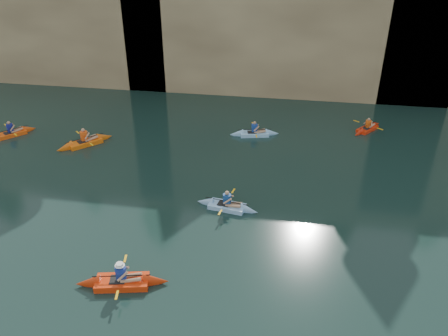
% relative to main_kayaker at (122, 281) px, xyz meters
% --- Properties ---
extents(ground, '(160.00, 160.00, 0.00)m').
position_rel_main_kayaker_xyz_m(ground, '(2.57, -0.59, -0.17)').
color(ground, black).
rests_on(ground, ground).
extents(cliff_slab_west, '(26.00, 2.40, 10.56)m').
position_rel_main_kayaker_xyz_m(cliff_slab_west, '(-17.43, 22.01, 5.11)').
color(cliff_slab_west, tan).
rests_on(cliff_slab_west, ground).
extents(cliff_slab_center, '(24.00, 2.40, 11.40)m').
position_rel_main_kayaker_xyz_m(cliff_slab_center, '(4.57, 22.01, 5.53)').
color(cliff_slab_center, tan).
rests_on(cliff_slab_center, ground).
extents(sea_cave_west, '(4.50, 1.00, 4.00)m').
position_rel_main_kayaker_xyz_m(sea_cave_west, '(-15.43, 21.36, 1.83)').
color(sea_cave_west, black).
rests_on(sea_cave_west, ground).
extents(sea_cave_center, '(3.50, 1.00, 3.20)m').
position_rel_main_kayaker_xyz_m(sea_cave_center, '(-1.43, 21.36, 1.43)').
color(sea_cave_center, black).
rests_on(sea_cave_center, ground).
extents(sea_cave_east, '(5.00, 1.00, 4.50)m').
position_rel_main_kayaker_xyz_m(sea_cave_east, '(12.57, 21.36, 2.08)').
color(sea_cave_east, black).
rests_on(sea_cave_east, ground).
extents(main_kayaker, '(3.45, 2.26, 1.25)m').
position_rel_main_kayaker_xyz_m(main_kayaker, '(0.00, 0.00, 0.00)').
color(main_kayaker, red).
rests_on(main_kayaker, ground).
extents(kayaker_orange, '(2.93, 3.07, 1.32)m').
position_rel_main_kayaker_xyz_m(kayaker_orange, '(-6.51, 10.79, -0.01)').
color(kayaker_orange, orange).
rests_on(kayaker_orange, ground).
extents(kayaker_ltblue_near, '(3.03, 2.29, 1.17)m').
position_rel_main_kayaker_xyz_m(kayaker_ltblue_near, '(2.95, 5.51, -0.02)').
color(kayaker_ltblue_near, '#90C1F1').
rests_on(kayaker_ltblue_near, ground).
extents(kayaker_red_far, '(2.27, 2.66, 1.05)m').
position_rel_main_kayaker_xyz_m(kayaker_red_far, '(10.39, 15.80, -0.04)').
color(kayaker_red_far, red).
rests_on(kayaker_red_far, ground).
extents(kayaker_ltblue_mid, '(3.17, 2.29, 1.18)m').
position_rel_main_kayaker_xyz_m(kayaker_ltblue_mid, '(3.33, 13.79, -0.02)').
color(kayaker_ltblue_mid, '#94CCF8').
rests_on(kayaker_ltblue_mid, ground).
extents(kayaker_extra_west, '(2.50, 2.78, 1.19)m').
position_rel_main_kayaker_xyz_m(kayaker_extra_west, '(-11.63, 11.25, -0.02)').
color(kayaker_extra_west, '#FF5310').
rests_on(kayaker_extra_west, ground).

